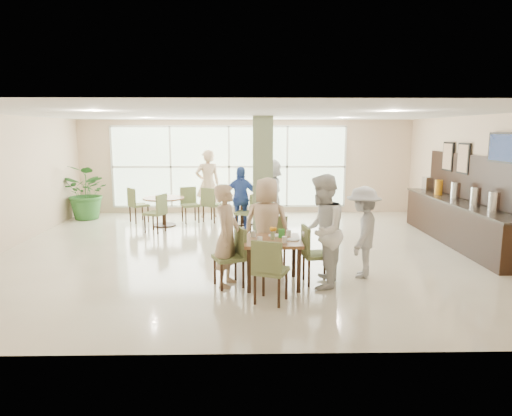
{
  "coord_description": "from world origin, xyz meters",
  "views": [
    {
      "loc": [
        0.04,
        -9.27,
        2.47
      ],
      "look_at": [
        0.2,
        -1.2,
        1.1
      ],
      "focal_mm": 32.0,
      "sensor_mm": 36.0,
      "label": 1
    }
  ],
  "objects_px": {
    "teen_far": "(267,225)",
    "teen_standing": "(363,232)",
    "round_table_left": "(164,204)",
    "adult_b": "(272,192)",
    "teen_left": "(227,236)",
    "round_table_right": "(242,202)",
    "main_table": "(273,245)",
    "adult_a": "(240,199)",
    "buffet_counter": "(458,219)",
    "adult_standing": "(208,184)",
    "potted_plant": "(88,192)",
    "teen_right": "(322,231)"
  },
  "relations": [
    {
      "from": "teen_far",
      "to": "teen_standing",
      "type": "relative_size",
      "value": 1.08
    },
    {
      "from": "round_table_left",
      "to": "adult_b",
      "type": "relative_size",
      "value": 0.62
    },
    {
      "from": "round_table_left",
      "to": "teen_left",
      "type": "bearing_deg",
      "value": -68.52
    },
    {
      "from": "round_table_left",
      "to": "round_table_right",
      "type": "distance_m",
      "value": 2.07
    },
    {
      "from": "teen_standing",
      "to": "adult_b",
      "type": "height_order",
      "value": "adult_b"
    },
    {
      "from": "round_table_left",
      "to": "teen_left",
      "type": "distance_m",
      "value": 5.1
    },
    {
      "from": "main_table",
      "to": "adult_b",
      "type": "height_order",
      "value": "adult_b"
    },
    {
      "from": "adult_a",
      "to": "teen_standing",
      "type": "bearing_deg",
      "value": -67.39
    },
    {
      "from": "buffet_counter",
      "to": "adult_b",
      "type": "distance_m",
      "value": 4.55
    },
    {
      "from": "teen_standing",
      "to": "adult_standing",
      "type": "height_order",
      "value": "adult_standing"
    },
    {
      "from": "round_table_right",
      "to": "teen_left",
      "type": "bearing_deg",
      "value": -92.3
    },
    {
      "from": "buffet_counter",
      "to": "potted_plant",
      "type": "relative_size",
      "value": 3.06
    },
    {
      "from": "round_table_right",
      "to": "potted_plant",
      "type": "xyz_separation_m",
      "value": [
        -4.35,
        0.77,
        0.17
      ]
    },
    {
      "from": "round_table_right",
      "to": "teen_right",
      "type": "distance_m",
      "value": 5.17
    },
    {
      "from": "adult_a",
      "to": "teen_far",
      "type": "bearing_deg",
      "value": -88.71
    },
    {
      "from": "round_table_right",
      "to": "teen_right",
      "type": "bearing_deg",
      "value": -75.38
    },
    {
      "from": "round_table_right",
      "to": "potted_plant",
      "type": "distance_m",
      "value": 4.42
    },
    {
      "from": "main_table",
      "to": "adult_a",
      "type": "relative_size",
      "value": 0.57
    },
    {
      "from": "teen_far",
      "to": "teen_standing",
      "type": "bearing_deg",
      "value": -176.53
    },
    {
      "from": "adult_a",
      "to": "adult_b",
      "type": "xyz_separation_m",
      "value": [
        0.83,
        0.71,
        0.07
      ]
    },
    {
      "from": "main_table",
      "to": "round_table_left",
      "type": "distance_m",
      "value": 5.39
    },
    {
      "from": "teen_left",
      "to": "teen_far",
      "type": "bearing_deg",
      "value": -28.43
    },
    {
      "from": "teen_right",
      "to": "adult_standing",
      "type": "height_order",
      "value": "adult_standing"
    },
    {
      "from": "round_table_right",
      "to": "adult_standing",
      "type": "distance_m",
      "value": 1.47
    },
    {
      "from": "potted_plant",
      "to": "adult_standing",
      "type": "xyz_separation_m",
      "value": [
        3.35,
        0.23,
        0.21
      ]
    },
    {
      "from": "buffet_counter",
      "to": "teen_left",
      "type": "bearing_deg",
      "value": -151.72
    },
    {
      "from": "main_table",
      "to": "round_table_right",
      "type": "bearing_deg",
      "value": 96.24
    },
    {
      "from": "adult_b",
      "to": "adult_standing",
      "type": "bearing_deg",
      "value": -116.67
    },
    {
      "from": "main_table",
      "to": "teen_standing",
      "type": "xyz_separation_m",
      "value": [
        1.55,
        0.39,
        0.13
      ]
    },
    {
      "from": "adult_a",
      "to": "round_table_right",
      "type": "bearing_deg",
      "value": 79.48
    },
    {
      "from": "round_table_left",
      "to": "potted_plant",
      "type": "height_order",
      "value": "potted_plant"
    },
    {
      "from": "round_table_left",
      "to": "teen_right",
      "type": "relative_size",
      "value": 0.59
    },
    {
      "from": "round_table_left",
      "to": "teen_right",
      "type": "height_order",
      "value": "teen_right"
    },
    {
      "from": "teen_left",
      "to": "adult_a",
      "type": "distance_m",
      "value": 4.12
    },
    {
      "from": "teen_right",
      "to": "adult_a",
      "type": "relative_size",
      "value": 1.13
    },
    {
      "from": "teen_far",
      "to": "adult_a",
      "type": "distance_m",
      "value": 3.45
    },
    {
      "from": "teen_right",
      "to": "adult_b",
      "type": "distance_m",
      "value": 4.94
    },
    {
      "from": "potted_plant",
      "to": "teen_standing",
      "type": "distance_m",
      "value": 8.32
    },
    {
      "from": "round_table_right",
      "to": "adult_a",
      "type": "height_order",
      "value": "adult_a"
    },
    {
      "from": "teen_left",
      "to": "round_table_right",
      "type": "bearing_deg",
      "value": 12.64
    },
    {
      "from": "main_table",
      "to": "round_table_right",
      "type": "distance_m",
      "value": 4.92
    },
    {
      "from": "round_table_right",
      "to": "adult_standing",
      "type": "relative_size",
      "value": 0.62
    },
    {
      "from": "round_table_left",
      "to": "adult_a",
      "type": "bearing_deg",
      "value": -17.14
    },
    {
      "from": "round_table_right",
      "to": "teen_right",
      "type": "height_order",
      "value": "teen_right"
    },
    {
      "from": "adult_standing",
      "to": "teen_left",
      "type": "bearing_deg",
      "value": 81.25
    },
    {
      "from": "adult_b",
      "to": "adult_a",
      "type": "bearing_deg",
      "value": -44.65
    },
    {
      "from": "main_table",
      "to": "buffet_counter",
      "type": "xyz_separation_m",
      "value": [
        4.25,
        2.66,
        -0.1
      ]
    },
    {
      "from": "teen_standing",
      "to": "adult_b",
      "type": "xyz_separation_m",
      "value": [
        -1.3,
        4.42,
        0.09
      ]
    },
    {
      "from": "teen_right",
      "to": "teen_standing",
      "type": "relative_size",
      "value": 1.16
    },
    {
      "from": "potted_plant",
      "to": "teen_standing",
      "type": "relative_size",
      "value": 0.99
    }
  ]
}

